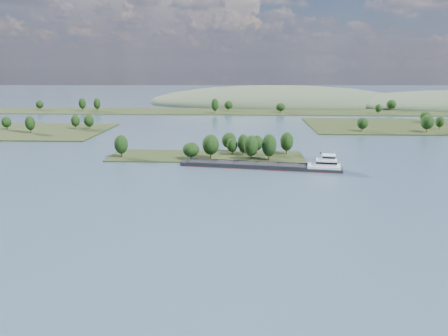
{
  "coord_description": "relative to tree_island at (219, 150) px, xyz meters",
  "views": [
    {
      "loc": [
        19.57,
        -41.38,
        46.86
      ],
      "look_at": [
        11.54,
        130.0,
        6.0
      ],
      "focal_mm": 35.0,
      "sensor_mm": 36.0,
      "label": 1
    }
  ],
  "objects": [
    {
      "name": "tree_island",
      "position": [
        0.0,
        0.0,
        0.0
      ],
      "size": [
        100.0,
        31.37,
        14.61
      ],
      "color": "black",
      "rests_on": "ground"
    },
    {
      "name": "back_shoreline",
      "position": [
        1.09,
        221.08,
        -3.44
      ],
      "size": [
        900.0,
        60.0,
        15.59
      ],
      "color": "black",
      "rests_on": "ground"
    },
    {
      "name": "cargo_barge",
      "position": [
        25.8,
        -22.72,
        -2.8
      ],
      "size": [
        75.27,
        20.39,
        10.12
      ],
      "color": "black",
      "rests_on": "ground"
    },
    {
      "name": "hill_west",
      "position": [
        53.45,
        321.35,
        -4.08
      ],
      "size": [
        320.0,
        160.0,
        44.0
      ],
      "primitive_type": "ellipsoid",
      "color": "#405137",
      "rests_on": "ground"
    },
    {
      "name": "ground",
      "position": [
        -6.55,
        -58.65,
        -4.08
      ],
      "size": [
        1800.0,
        1800.0,
        0.0
      ],
      "primitive_type": "plane",
      "color": "#334659",
      "rests_on": "ground"
    }
  ]
}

